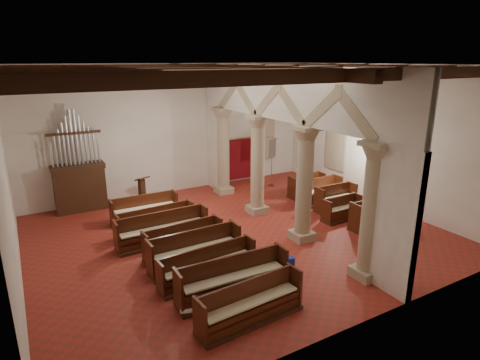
% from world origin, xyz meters
% --- Properties ---
extents(floor, '(14.00, 14.00, 0.00)m').
position_xyz_m(floor, '(0.00, 0.00, 0.00)').
color(floor, maroon).
rests_on(floor, ground).
extents(ceiling, '(14.00, 14.00, 0.00)m').
position_xyz_m(ceiling, '(0.00, 0.00, 6.00)').
color(ceiling, black).
rests_on(ceiling, wall_back).
extents(wall_back, '(14.00, 0.02, 6.00)m').
position_xyz_m(wall_back, '(0.00, 6.00, 3.00)').
color(wall_back, white).
rests_on(wall_back, floor).
extents(wall_front, '(14.00, 0.02, 6.00)m').
position_xyz_m(wall_front, '(0.00, -6.00, 3.00)').
color(wall_front, white).
rests_on(wall_front, floor).
extents(wall_left, '(0.02, 12.00, 6.00)m').
position_xyz_m(wall_left, '(-7.00, 0.00, 3.00)').
color(wall_left, white).
rests_on(wall_left, floor).
extents(wall_right, '(0.02, 12.00, 6.00)m').
position_xyz_m(wall_right, '(7.00, 0.00, 3.00)').
color(wall_right, white).
rests_on(wall_right, floor).
extents(ceiling_beams, '(13.80, 11.80, 0.30)m').
position_xyz_m(ceiling_beams, '(0.00, 0.00, 5.82)').
color(ceiling_beams, '#3D2013').
rests_on(ceiling_beams, wall_back).
extents(arcade, '(0.90, 11.90, 6.00)m').
position_xyz_m(arcade, '(1.80, 0.00, 3.56)').
color(arcade, tan).
rests_on(arcade, floor).
extents(window_right_a, '(0.03, 1.00, 2.20)m').
position_xyz_m(window_right_a, '(6.98, -1.50, 2.20)').
color(window_right_a, '#33735E').
rests_on(window_right_a, wall_right).
extents(window_right_b, '(0.03, 1.00, 2.20)m').
position_xyz_m(window_right_b, '(6.98, 2.50, 2.20)').
color(window_right_b, '#33735E').
rests_on(window_right_b, wall_right).
extents(window_back, '(1.00, 0.03, 2.20)m').
position_xyz_m(window_back, '(5.00, 5.98, 2.20)').
color(window_back, '#33735E').
rests_on(window_back, wall_back).
extents(pipe_organ, '(2.10, 0.85, 4.40)m').
position_xyz_m(pipe_organ, '(-4.50, 5.50, 1.37)').
color(pipe_organ, '#3D2013').
rests_on(pipe_organ, floor).
extents(lectern, '(0.64, 0.67, 1.33)m').
position_xyz_m(lectern, '(-2.07, 4.81, 0.55)').
color(lectern, '#361B11').
rests_on(lectern, floor).
extents(dossal_curtain, '(1.80, 0.07, 2.17)m').
position_xyz_m(dossal_curtain, '(3.50, 5.92, 1.17)').
color(dossal_curtain, maroon).
rests_on(dossal_curtain, floor).
extents(processional_banner, '(0.55, 0.70, 2.58)m').
position_xyz_m(processional_banner, '(4.41, 4.29, 0.82)').
color(processional_banner, '#3D2013').
rests_on(processional_banner, floor).
extents(hymnal_box_a, '(0.40, 0.36, 0.32)m').
position_xyz_m(hymnal_box_a, '(-0.59, -3.77, 0.26)').
color(hymnal_box_a, '#151995').
rests_on(hymnal_box_a, floor).
extents(hymnal_box_b, '(0.32, 0.28, 0.28)m').
position_xyz_m(hymnal_box_b, '(0.14, -2.98, 0.24)').
color(hymnal_box_b, navy).
rests_on(hymnal_box_b, floor).
extents(hymnal_box_c, '(0.36, 0.31, 0.32)m').
position_xyz_m(hymnal_box_c, '(-0.40, -1.30, 0.26)').
color(hymnal_box_c, navy).
rests_on(hymnal_box_c, floor).
extents(tube_heater_a, '(0.99, 0.51, 0.10)m').
position_xyz_m(tube_heater_a, '(-1.65, -4.00, 0.16)').
color(tube_heater_a, white).
rests_on(tube_heater_a, floor).
extents(tube_heater_b, '(1.11, 0.49, 0.11)m').
position_xyz_m(tube_heater_b, '(-3.13, -3.80, 0.16)').
color(tube_heater_b, silver).
rests_on(tube_heater_b, floor).
extents(nave_pew_0, '(2.87, 0.88, 1.04)m').
position_xyz_m(nave_pew_0, '(-2.22, -4.59, 0.34)').
color(nave_pew_0, '#3D2013').
rests_on(nave_pew_0, floor).
extents(nave_pew_1, '(3.17, 0.85, 1.11)m').
position_xyz_m(nave_pew_1, '(-2.05, -3.42, 0.37)').
color(nave_pew_1, '#3D2013').
rests_on(nave_pew_1, floor).
extents(nave_pew_2, '(3.02, 0.84, 1.00)m').
position_xyz_m(nave_pew_2, '(-2.29, -2.35, 0.33)').
color(nave_pew_2, '#3D2013').
rests_on(nave_pew_2, floor).
extents(nave_pew_3, '(2.93, 0.81, 1.15)m').
position_xyz_m(nave_pew_3, '(-2.28, -1.42, 0.38)').
color(nave_pew_3, '#3D2013').
rests_on(nave_pew_3, floor).
extents(nave_pew_4, '(2.69, 0.87, 1.05)m').
position_xyz_m(nave_pew_4, '(-2.29, -0.50, 0.35)').
color(nave_pew_4, '#3D2013').
rests_on(nave_pew_4, floor).
extents(nave_pew_5, '(3.23, 0.78, 1.11)m').
position_xyz_m(nave_pew_5, '(-2.60, 0.67, 0.36)').
color(nave_pew_5, '#3D2013').
rests_on(nave_pew_5, floor).
extents(nave_pew_6, '(2.94, 0.83, 0.95)m').
position_xyz_m(nave_pew_6, '(-2.49, 1.69, 0.31)').
color(nave_pew_6, '#3D2013').
rests_on(nave_pew_6, floor).
extents(nave_pew_7, '(2.62, 0.74, 1.03)m').
position_xyz_m(nave_pew_7, '(-2.53, 2.99, 0.34)').
color(nave_pew_7, '#3D2013').
rests_on(nave_pew_7, floor).
extents(aisle_pew_0, '(1.91, 0.78, 1.11)m').
position_xyz_m(aisle_pew_0, '(4.78, -2.02, 0.38)').
color(aisle_pew_0, '#3D2013').
rests_on(aisle_pew_0, floor).
extents(aisle_pew_1, '(1.71, 0.67, 0.96)m').
position_xyz_m(aisle_pew_1, '(4.31, -0.84, 0.32)').
color(aisle_pew_1, '#3D2013').
rests_on(aisle_pew_1, floor).
extents(aisle_pew_2, '(1.87, 0.77, 1.10)m').
position_xyz_m(aisle_pew_2, '(4.82, 0.07, 0.38)').
color(aisle_pew_2, '#3D2013').
rests_on(aisle_pew_2, floor).
extents(aisle_pew_3, '(2.01, 0.86, 1.13)m').
position_xyz_m(aisle_pew_3, '(4.94, 1.11, 0.38)').
color(aisle_pew_3, '#3D2013').
rests_on(aisle_pew_3, floor).
extents(aisle_pew_4, '(1.81, 0.70, 1.03)m').
position_xyz_m(aisle_pew_4, '(4.94, 2.14, 0.35)').
color(aisle_pew_4, '#3D2013').
rests_on(aisle_pew_4, floor).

